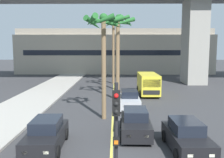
{
  "coord_description": "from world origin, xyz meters",
  "views": [
    {
      "loc": [
        0.19,
        -0.33,
        5.25
      ],
      "look_at": [
        0.0,
        14.0,
        3.47
      ],
      "focal_mm": 40.66,
      "sensor_mm": 36.0,
      "label": 1
    }
  ],
  "objects_px": {
    "car_queue_front": "(46,135)",
    "car_queue_third": "(186,137)",
    "palm_tree_far_median": "(118,31)",
    "palm_tree_farthest_median": "(118,34)",
    "palm_tree_mid_median": "(104,33)",
    "car_queue_fourth": "(129,100)",
    "traffic_light_median_near": "(116,131)",
    "delivery_van": "(148,83)",
    "car_queue_second": "(135,123)",
    "palm_tree_near_median": "(113,34)"
  },
  "relations": [
    {
      "from": "car_queue_front",
      "to": "car_queue_third",
      "type": "relative_size",
      "value": 1.0
    },
    {
      "from": "palm_tree_far_median",
      "to": "palm_tree_farthest_median",
      "type": "relative_size",
      "value": 1.11
    },
    {
      "from": "car_queue_front",
      "to": "palm_tree_mid_median",
      "type": "bearing_deg",
      "value": 63.51
    },
    {
      "from": "car_queue_front",
      "to": "palm_tree_mid_median",
      "type": "height_order",
      "value": "palm_tree_mid_median"
    },
    {
      "from": "palm_tree_mid_median",
      "to": "palm_tree_farthest_median",
      "type": "bearing_deg",
      "value": 81.65
    },
    {
      "from": "car_queue_fourth",
      "to": "traffic_light_median_near",
      "type": "bearing_deg",
      "value": -94.82
    },
    {
      "from": "car_queue_front",
      "to": "delivery_van",
      "type": "bearing_deg",
      "value": 64.48
    },
    {
      "from": "car_queue_second",
      "to": "car_queue_third",
      "type": "distance_m",
      "value": 3.38
    },
    {
      "from": "car_queue_second",
      "to": "palm_tree_far_median",
      "type": "xyz_separation_m",
      "value": [
        -0.88,
        16.03,
        6.46
      ]
    },
    {
      "from": "traffic_light_median_near",
      "to": "palm_tree_far_median",
      "type": "bearing_deg",
      "value": 89.23
    },
    {
      "from": "palm_tree_near_median",
      "to": "palm_tree_far_median",
      "type": "height_order",
      "value": "palm_tree_far_median"
    },
    {
      "from": "palm_tree_near_median",
      "to": "palm_tree_farthest_median",
      "type": "bearing_deg",
      "value": -87.46
    },
    {
      "from": "car_queue_front",
      "to": "car_queue_fourth",
      "type": "distance_m",
      "value": 10.18
    },
    {
      "from": "car_queue_third",
      "to": "palm_tree_mid_median",
      "type": "height_order",
      "value": "palm_tree_mid_median"
    },
    {
      "from": "car_queue_front",
      "to": "palm_tree_far_median",
      "type": "distance_m",
      "value": 19.69
    },
    {
      "from": "car_queue_second",
      "to": "palm_tree_mid_median",
      "type": "relative_size",
      "value": 0.54
    },
    {
      "from": "palm_tree_mid_median",
      "to": "car_queue_front",
      "type": "bearing_deg",
      "value": -116.49
    },
    {
      "from": "delivery_van",
      "to": "palm_tree_farthest_median",
      "type": "bearing_deg",
      "value": -142.34
    },
    {
      "from": "car_queue_front",
      "to": "palm_tree_near_median",
      "type": "xyz_separation_m",
      "value": [
        3.3,
        24.1,
        6.53
      ]
    },
    {
      "from": "palm_tree_far_median",
      "to": "delivery_van",
      "type": "bearing_deg",
      "value": -41.98
    },
    {
      "from": "palm_tree_mid_median",
      "to": "palm_tree_far_median",
      "type": "distance_m",
      "value": 12.65
    },
    {
      "from": "car_queue_front",
      "to": "delivery_van",
      "type": "height_order",
      "value": "delivery_van"
    },
    {
      "from": "palm_tree_farthest_median",
      "to": "palm_tree_far_median",
      "type": "bearing_deg",
      "value": 88.67
    },
    {
      "from": "car_queue_fourth",
      "to": "delivery_van",
      "type": "bearing_deg",
      "value": 68.72
    },
    {
      "from": "traffic_light_median_near",
      "to": "palm_tree_mid_median",
      "type": "relative_size",
      "value": 0.55
    },
    {
      "from": "car_queue_front",
      "to": "palm_tree_farthest_median",
      "type": "distance_m",
      "value": 14.37
    },
    {
      "from": "delivery_van",
      "to": "car_queue_second",
      "type": "bearing_deg",
      "value": -100.55
    },
    {
      "from": "car_queue_third",
      "to": "palm_tree_mid_median",
      "type": "bearing_deg",
      "value": 127.31
    },
    {
      "from": "car_queue_third",
      "to": "palm_tree_farthest_median",
      "type": "height_order",
      "value": "palm_tree_farthest_median"
    },
    {
      "from": "traffic_light_median_near",
      "to": "palm_tree_mid_median",
      "type": "distance_m",
      "value": 11.45
    },
    {
      "from": "palm_tree_near_median",
      "to": "car_queue_third",
      "type": "bearing_deg",
      "value": -80.81
    },
    {
      "from": "palm_tree_farthest_median",
      "to": "car_queue_second",
      "type": "bearing_deg",
      "value": -84.45
    },
    {
      "from": "palm_tree_farthest_median",
      "to": "car_queue_front",
      "type": "bearing_deg",
      "value": -106.91
    },
    {
      "from": "car_queue_third",
      "to": "delivery_van",
      "type": "distance_m",
      "value": 15.42
    },
    {
      "from": "car_queue_third",
      "to": "traffic_light_median_near",
      "type": "xyz_separation_m",
      "value": [
        -3.6,
        -5.02,
        1.99
      ]
    },
    {
      "from": "car_queue_front",
      "to": "car_queue_second",
      "type": "distance_m",
      "value": 5.28
    },
    {
      "from": "palm_tree_mid_median",
      "to": "palm_tree_far_median",
      "type": "xyz_separation_m",
      "value": [
        1.15,
        12.57,
        0.89
      ]
    },
    {
      "from": "delivery_van",
      "to": "palm_tree_near_median",
      "type": "relative_size",
      "value": 0.57
    },
    {
      "from": "palm_tree_near_median",
      "to": "palm_tree_mid_median",
      "type": "bearing_deg",
      "value": -91.57
    },
    {
      "from": "car_queue_second",
      "to": "car_queue_fourth",
      "type": "distance_m",
      "value": 6.81
    },
    {
      "from": "traffic_light_median_near",
      "to": "palm_tree_mid_median",
      "type": "bearing_deg",
      "value": 94.4
    },
    {
      "from": "car_queue_front",
      "to": "palm_tree_farthest_median",
      "type": "relative_size",
      "value": 0.5
    },
    {
      "from": "delivery_van",
      "to": "palm_tree_mid_median",
      "type": "relative_size",
      "value": 0.69
    },
    {
      "from": "traffic_light_median_near",
      "to": "palm_tree_near_median",
      "type": "distance_m",
      "value": 29.68
    },
    {
      "from": "palm_tree_near_median",
      "to": "palm_tree_far_median",
      "type": "distance_m",
      "value": 5.95
    },
    {
      "from": "delivery_van",
      "to": "palm_tree_farthest_median",
      "type": "distance_m",
      "value": 6.86
    },
    {
      "from": "car_queue_second",
      "to": "palm_tree_near_median",
      "type": "bearing_deg",
      "value": 93.97
    },
    {
      "from": "car_queue_fourth",
      "to": "delivery_van",
      "type": "height_order",
      "value": "delivery_van"
    },
    {
      "from": "car_queue_third",
      "to": "car_queue_fourth",
      "type": "bearing_deg",
      "value": 104.71
    },
    {
      "from": "car_queue_fourth",
      "to": "palm_tree_near_median",
      "type": "height_order",
      "value": "palm_tree_near_median"
    }
  ]
}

